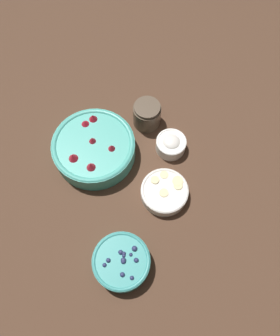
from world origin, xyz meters
name	(u,v)px	position (x,y,z in m)	size (l,w,h in m)	color
ground_plane	(130,184)	(0.00, 0.00, 0.00)	(4.00, 4.00, 0.00)	#4C3323
bowl_strawberries	(94,148)	(-0.10, -0.12, 0.04)	(0.27, 0.27, 0.09)	#47AD9E
bowl_blueberries	(122,262)	(0.25, -0.01, 0.04)	(0.16, 0.16, 0.07)	teal
bowl_bananas	(164,192)	(0.03, 0.11, 0.02)	(0.15, 0.15, 0.04)	white
bowl_cream	(171,144)	(-0.14, 0.13, 0.03)	(0.10, 0.10, 0.06)	white
jar_chocolate	(147,115)	(-0.24, 0.04, 0.04)	(0.09, 0.09, 0.09)	brown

